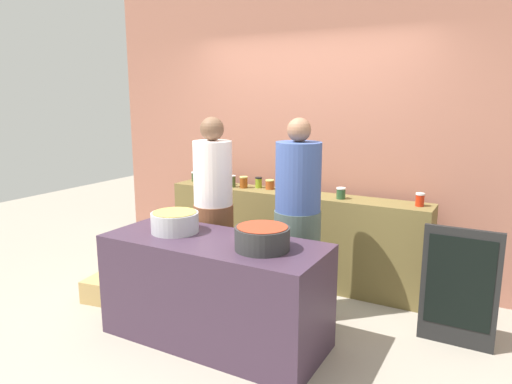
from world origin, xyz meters
TOP-DOWN VIEW (x-y plane):
  - ground at (0.00, 0.00)m, footprint 12.00×12.00m
  - storefront_wall at (0.00, 1.45)m, footprint 4.80×0.12m
  - display_shelf at (0.00, 1.10)m, footprint 2.70×0.36m
  - prep_table at (0.00, -0.30)m, footprint 1.70×0.70m
  - preserve_jar_0 at (-1.23, 1.14)m, footprint 0.08×0.08m
  - preserve_jar_1 at (-1.06, 1.12)m, footprint 0.08×0.08m
  - preserve_jar_2 at (-0.92, 1.06)m, footprint 0.07×0.07m
  - preserve_jar_3 at (-0.80, 1.13)m, footprint 0.08×0.08m
  - preserve_jar_4 at (-0.68, 1.06)m, footprint 0.07×0.07m
  - preserve_jar_5 at (-0.55, 1.08)m, footprint 0.09×0.09m
  - preserve_jar_6 at (-0.42, 1.16)m, footprint 0.07×0.07m
  - preserve_jar_7 at (-0.28, 1.15)m, footprint 0.09×0.09m
  - preserve_jar_8 at (-0.08, 1.11)m, footprint 0.08×0.08m
  - preserve_jar_9 at (0.08, 1.17)m, footprint 0.09×0.09m
  - preserve_jar_10 at (0.52, 1.06)m, footprint 0.09×0.09m
  - preserve_jar_11 at (1.22, 1.11)m, footprint 0.08×0.08m
  - cooking_pot_left at (-0.38, -0.28)m, footprint 0.37×0.37m
  - cooking_pot_center at (0.42, -0.32)m, footprint 0.39×0.39m
  - cook_with_tongs at (-0.38, 0.26)m, footprint 0.35×0.35m
  - cook_in_cap at (0.38, 0.38)m, footprint 0.39×0.39m
  - bread_crate at (-1.26, -0.21)m, footprint 0.42×0.34m
  - chalkboard_sign at (1.63, 0.51)m, footprint 0.54×0.05m

SIDE VIEW (x-z plane):
  - ground at x=0.00m, z-range 0.00..0.00m
  - bread_crate at x=-1.26m, z-range 0.00..0.21m
  - prep_table at x=0.00m, z-range 0.00..0.80m
  - display_shelf at x=0.00m, z-range 0.00..0.91m
  - chalkboard_sign at x=1.63m, z-range 0.01..0.92m
  - cook_in_cap at x=0.38m, z-range -0.08..1.60m
  - cook_with_tongs at x=-0.38m, z-range -0.08..1.60m
  - cooking_pot_left at x=-0.38m, z-range 0.80..0.96m
  - cooking_pot_center at x=0.42m, z-range 0.80..0.97m
  - preserve_jar_7 at x=-0.28m, z-range 0.91..1.01m
  - preserve_jar_10 at x=0.52m, z-range 0.91..1.02m
  - preserve_jar_0 at x=-1.23m, z-range 0.91..1.02m
  - preserve_jar_8 at x=-0.08m, z-range 0.91..1.02m
  - preserve_jar_1 at x=-1.06m, z-range 0.91..1.02m
  - preserve_jar_6 at x=-0.42m, z-range 0.91..1.02m
  - preserve_jar_11 at x=1.22m, z-range 0.91..1.03m
  - preserve_jar_5 at x=-0.55m, z-range 0.91..1.03m
  - preserve_jar_4 at x=-0.68m, z-range 0.91..1.03m
  - preserve_jar_3 at x=-0.80m, z-range 0.91..1.04m
  - preserve_jar_2 at x=-0.92m, z-range 0.91..1.05m
  - preserve_jar_9 at x=0.08m, z-range 0.91..1.06m
  - storefront_wall at x=0.00m, z-range 0.00..3.00m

